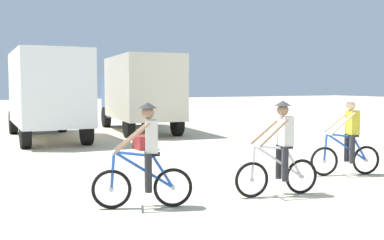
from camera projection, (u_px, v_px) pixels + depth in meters
ground_plane at (272, 180)px, 10.23m from camera, size 120.00×120.00×0.00m
box_truck_avon_van at (46, 91)px, 17.60m from camera, size 2.49×6.79×3.35m
box_truck_cream_rv at (139, 90)px, 20.62m from camera, size 3.00×6.94×3.35m
cyclist_orange_shirt at (146, 159)px, 7.83m from camera, size 1.65×0.72×1.82m
cyclist_cowboy_hat at (280, 152)px, 8.70m from camera, size 1.72×0.54×1.82m
cyclist_near_camera at (348, 139)px, 10.68m from camera, size 1.67×0.68×1.82m
supply_crate at (144, 142)px, 15.04m from camera, size 0.56×0.68×0.45m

